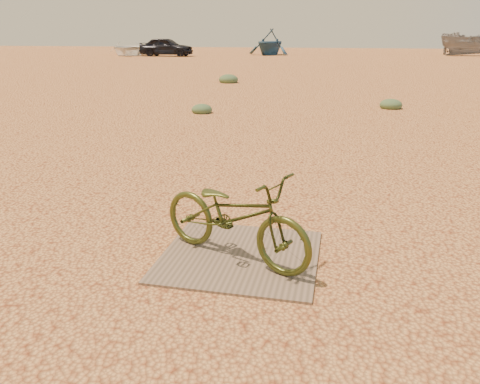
% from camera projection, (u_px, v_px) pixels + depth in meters
% --- Properties ---
extents(ground, '(120.00, 120.00, 0.00)m').
position_uv_depth(ground, '(294.00, 274.00, 3.85)').
color(ground, '#E8A95F').
rests_on(ground, ground).
extents(plywood_board, '(1.36, 1.30, 0.02)m').
position_uv_depth(plywood_board, '(240.00, 256.00, 4.15)').
color(plywood_board, '#7C6450').
rests_on(plywood_board, ground).
extents(bicycle, '(1.59, 1.09, 0.79)m').
position_uv_depth(bicycle, '(234.00, 216.00, 3.96)').
color(bicycle, '#3C4418').
rests_on(bicycle, plywood_board).
extents(car, '(4.42, 1.83, 1.50)m').
position_uv_depth(car, '(166.00, 47.00, 38.86)').
color(car, black).
rests_on(car, ground).
extents(boat_near_left, '(5.37, 6.44, 1.15)m').
position_uv_depth(boat_near_left, '(129.00, 48.00, 40.56)').
color(boat_near_left, white).
rests_on(boat_near_left, ground).
extents(boat_far_left, '(4.74, 5.12, 2.23)m').
position_uv_depth(boat_far_left, '(270.00, 42.00, 40.87)').
color(boat_far_left, '#2C506F').
rests_on(boat_far_left, ground).
extents(boat_mid_right, '(5.29, 2.09, 2.03)m').
position_uv_depth(boat_mid_right, '(473.00, 43.00, 39.37)').
color(boat_mid_right, gray).
rests_on(boat_mid_right, ground).
extents(kale_a, '(0.51, 0.51, 0.28)m').
position_uv_depth(kale_a, '(202.00, 113.00, 11.59)').
color(kale_a, '#57754B').
rests_on(kale_a, ground).
extents(kale_b, '(0.58, 0.58, 0.32)m').
position_uv_depth(kale_b, '(391.00, 108.00, 12.27)').
color(kale_b, '#57754B').
rests_on(kale_b, ground).
extents(kale_c, '(0.76, 0.76, 0.42)m').
position_uv_depth(kale_c, '(229.00, 83.00, 18.53)').
color(kale_c, '#57754B').
rests_on(kale_c, ground).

